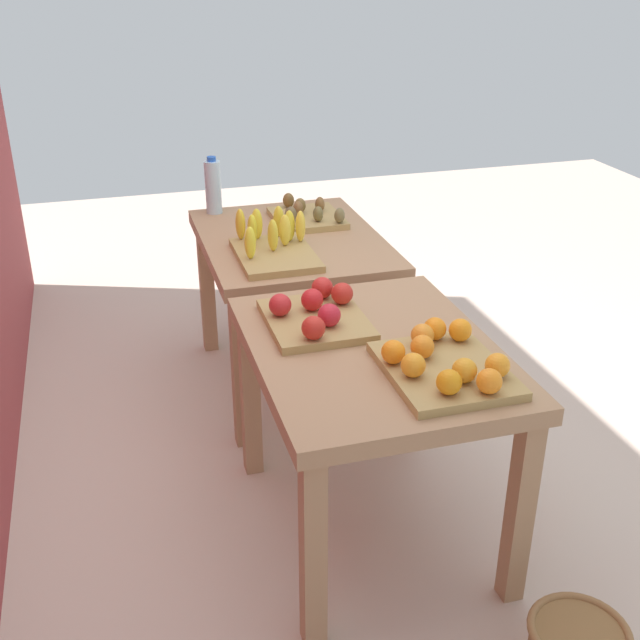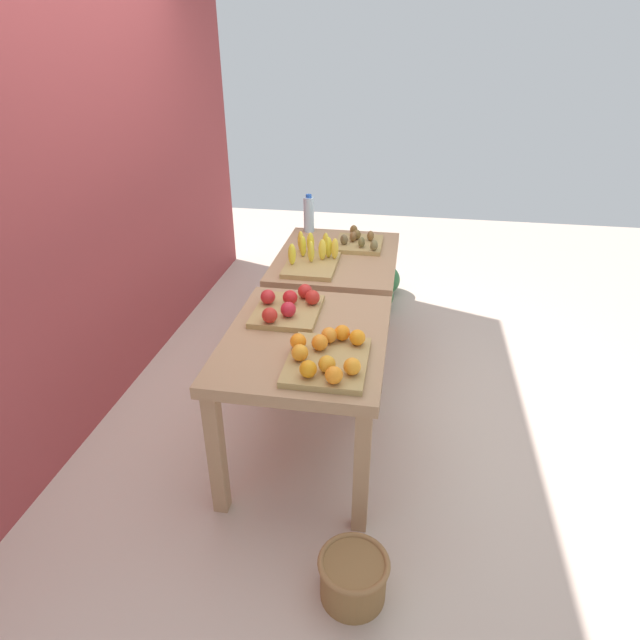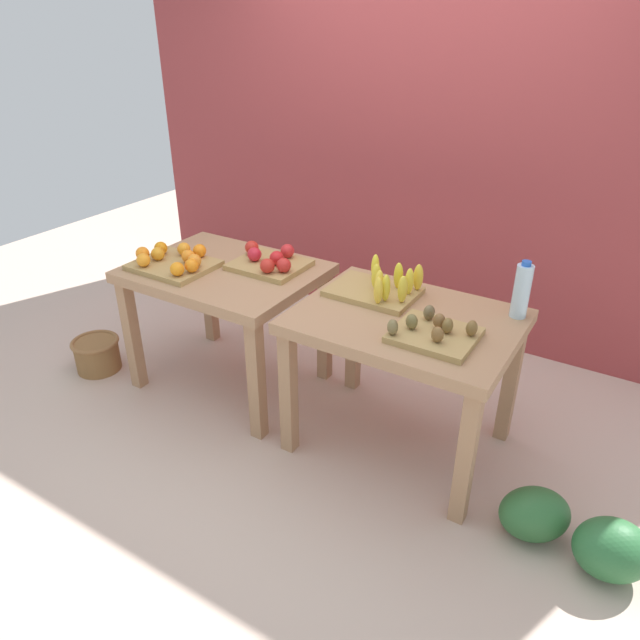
{
  "view_description": "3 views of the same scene",
  "coord_description": "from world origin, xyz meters",
  "px_view_note": "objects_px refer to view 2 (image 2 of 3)",
  "views": [
    {
      "loc": [
        -2.73,
        0.81,
        1.97
      ],
      "look_at": [
        -0.0,
        0.03,
        0.6
      ],
      "focal_mm": 43.99,
      "sensor_mm": 36.0,
      "label": 1
    },
    {
      "loc": [
        -2.81,
        -0.45,
        2.07
      ],
      "look_at": [
        -0.0,
        0.02,
        0.55
      ],
      "focal_mm": 29.91,
      "sensor_mm": 36.0,
      "label": 2
    },
    {
      "loc": [
        1.5,
        -2.31,
        2.04
      ],
      "look_at": [
        0.06,
        0.02,
        0.59
      ],
      "focal_mm": 32.78,
      "sensor_mm": 36.0,
      "label": 3
    }
  ],
  "objects_px": {
    "apple_bin": "(288,307)",
    "kiwi_bin": "(359,242)",
    "water_bottle": "(309,214)",
    "watermelon_pile": "(382,286)",
    "orange_bin": "(327,356)",
    "wicker_basket": "(353,577)",
    "display_table_right": "(337,270)",
    "display_table_left": "(306,354)",
    "banana_crate": "(313,258)"
  },
  "relations": [
    {
      "from": "apple_bin",
      "to": "kiwi_bin",
      "type": "distance_m",
      "value": 1.12
    },
    {
      "from": "water_bottle",
      "to": "watermelon_pile",
      "type": "height_order",
      "value": "water_bottle"
    },
    {
      "from": "apple_bin",
      "to": "orange_bin",
      "type": "bearing_deg",
      "value": -148.35
    },
    {
      "from": "apple_bin",
      "to": "wicker_basket",
      "type": "height_order",
      "value": "apple_bin"
    },
    {
      "from": "display_table_right",
      "to": "orange_bin",
      "type": "relative_size",
      "value": 2.36
    },
    {
      "from": "apple_bin",
      "to": "water_bottle",
      "type": "height_order",
      "value": "water_bottle"
    },
    {
      "from": "display_table_left",
      "to": "kiwi_bin",
      "type": "relative_size",
      "value": 2.82
    },
    {
      "from": "display_table_right",
      "to": "orange_bin",
      "type": "distance_m",
      "value": 1.38
    },
    {
      "from": "display_table_right",
      "to": "water_bottle",
      "type": "distance_m",
      "value": 0.58
    },
    {
      "from": "display_table_left",
      "to": "watermelon_pile",
      "type": "bearing_deg",
      "value": -7.75
    },
    {
      "from": "apple_bin",
      "to": "water_bottle",
      "type": "relative_size",
      "value": 1.47
    },
    {
      "from": "display_table_left",
      "to": "water_bottle",
      "type": "height_order",
      "value": "water_bottle"
    },
    {
      "from": "display_table_left",
      "to": "watermelon_pile",
      "type": "height_order",
      "value": "display_table_left"
    },
    {
      "from": "display_table_left",
      "to": "orange_bin",
      "type": "relative_size",
      "value": 2.36
    },
    {
      "from": "display_table_right",
      "to": "water_bottle",
      "type": "bearing_deg",
      "value": 31.91
    },
    {
      "from": "watermelon_pile",
      "to": "display_table_left",
      "type": "bearing_deg",
      "value": 172.25
    },
    {
      "from": "display_table_left",
      "to": "wicker_basket",
      "type": "bearing_deg",
      "value": -156.84
    },
    {
      "from": "wicker_basket",
      "to": "kiwi_bin",
      "type": "bearing_deg",
      "value": 5.94
    },
    {
      "from": "apple_bin",
      "to": "water_bottle",
      "type": "distance_m",
      "value": 1.36
    },
    {
      "from": "banana_crate",
      "to": "kiwi_bin",
      "type": "relative_size",
      "value": 1.21
    },
    {
      "from": "banana_crate",
      "to": "water_bottle",
      "type": "distance_m",
      "value": 0.68
    },
    {
      "from": "display_table_right",
      "to": "watermelon_pile",
      "type": "xyz_separation_m",
      "value": [
        0.94,
        -0.28,
        -0.52
      ]
    },
    {
      "from": "water_bottle",
      "to": "orange_bin",
      "type": "bearing_deg",
      "value": -166.79
    },
    {
      "from": "orange_bin",
      "to": "watermelon_pile",
      "type": "bearing_deg",
      "value": -3.34
    },
    {
      "from": "kiwi_bin",
      "to": "water_bottle",
      "type": "distance_m",
      "value": 0.49
    },
    {
      "from": "banana_crate",
      "to": "wicker_basket",
      "type": "bearing_deg",
      "value": -164.46
    },
    {
      "from": "kiwi_bin",
      "to": "watermelon_pile",
      "type": "relative_size",
      "value": 0.53
    },
    {
      "from": "display_table_right",
      "to": "apple_bin",
      "type": "bearing_deg",
      "value": 171.37
    },
    {
      "from": "display_table_right",
      "to": "banana_crate",
      "type": "bearing_deg",
      "value": 147.79
    },
    {
      "from": "wicker_basket",
      "to": "water_bottle",
      "type": "bearing_deg",
      "value": 14.76
    },
    {
      "from": "display_table_left",
      "to": "kiwi_bin",
      "type": "xyz_separation_m",
      "value": [
        1.31,
        -0.13,
        0.14
      ]
    },
    {
      "from": "banana_crate",
      "to": "display_table_left",
      "type": "bearing_deg",
      "value": -171.83
    },
    {
      "from": "orange_bin",
      "to": "banana_crate",
      "type": "relative_size",
      "value": 0.99
    },
    {
      "from": "display_table_left",
      "to": "watermelon_pile",
      "type": "distance_m",
      "value": 2.14
    },
    {
      "from": "orange_bin",
      "to": "wicker_basket",
      "type": "bearing_deg",
      "value": -160.54
    },
    {
      "from": "banana_crate",
      "to": "watermelon_pile",
      "type": "height_order",
      "value": "banana_crate"
    },
    {
      "from": "display_table_left",
      "to": "banana_crate",
      "type": "relative_size",
      "value": 2.34
    },
    {
      "from": "display_table_right",
      "to": "orange_bin",
      "type": "bearing_deg",
      "value": -173.89
    },
    {
      "from": "watermelon_pile",
      "to": "wicker_basket",
      "type": "xyz_separation_m",
      "value": [
        -2.87,
        -0.07,
        -0.01
      ]
    },
    {
      "from": "display_table_right",
      "to": "wicker_basket",
      "type": "distance_m",
      "value": 2.04
    },
    {
      "from": "wicker_basket",
      "to": "apple_bin",
      "type": "bearing_deg",
      "value": 25.16
    },
    {
      "from": "water_bottle",
      "to": "display_table_left",
      "type": "bearing_deg",
      "value": -169.92
    },
    {
      "from": "water_bottle",
      "to": "wicker_basket",
      "type": "relative_size",
      "value": 0.95
    },
    {
      "from": "display_table_left",
      "to": "wicker_basket",
      "type": "relative_size",
      "value": 3.51
    },
    {
      "from": "display_table_right",
      "to": "orange_bin",
      "type": "height_order",
      "value": "orange_bin"
    },
    {
      "from": "banana_crate",
      "to": "wicker_basket",
      "type": "relative_size",
      "value": 1.5
    },
    {
      "from": "display_table_right",
      "to": "wicker_basket",
      "type": "height_order",
      "value": "display_table_right"
    },
    {
      "from": "kiwi_bin",
      "to": "wicker_basket",
      "type": "relative_size",
      "value": 1.24
    },
    {
      "from": "apple_bin",
      "to": "water_bottle",
      "type": "xyz_separation_m",
      "value": [
        1.35,
        0.14,
        0.09
      ]
    },
    {
      "from": "watermelon_pile",
      "to": "wicker_basket",
      "type": "bearing_deg",
      "value": -178.6
    }
  ]
}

